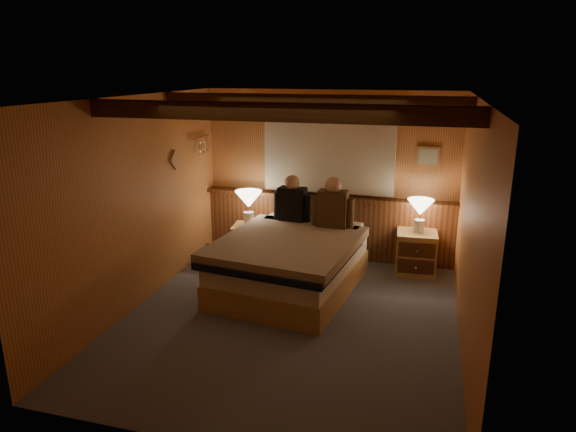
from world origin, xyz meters
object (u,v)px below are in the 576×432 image
at_px(person_left, 292,202).
at_px(duffel_bag, 220,256).
at_px(lamp_left, 249,201).
at_px(person_right, 333,206).
at_px(nightstand_right, 416,253).
at_px(nightstand_left, 250,242).
at_px(bed, 290,263).
at_px(lamp_right, 420,209).

height_order(person_left, duffel_bag, person_left).
xyz_separation_m(lamp_left, duffel_bag, (-0.31, -0.35, -0.73)).
height_order(person_left, person_right, person_right).
height_order(nightstand_right, lamp_left, lamp_left).
xyz_separation_m(nightstand_left, lamp_left, (-0.01, 0.01, 0.61)).
xyz_separation_m(nightstand_left, nightstand_right, (2.33, 0.12, 0.03)).
xyz_separation_m(bed, duffel_bag, (-1.16, 0.52, -0.22)).
bearing_deg(lamp_left, duffel_bag, -131.46).
height_order(nightstand_right, lamp_right, lamp_right).
relative_size(nightstand_right, person_left, 0.88).
relative_size(nightstand_left, duffel_bag, 1.07).
bearing_deg(lamp_left, bed, -45.86).
relative_size(bed, duffel_bag, 4.53).
relative_size(person_right, duffel_bag, 1.41).
bearing_deg(lamp_right, person_right, -160.01).
bearing_deg(duffel_bag, nightstand_right, 1.70).
bearing_deg(person_left, lamp_right, 14.13).
relative_size(nightstand_left, nightstand_right, 0.90).
bearing_deg(bed, duffel_bag, 163.10).
relative_size(bed, lamp_left, 4.41).
height_order(nightstand_right, duffel_bag, nightstand_right).
height_order(person_right, duffel_bag, person_right).
xyz_separation_m(bed, nightstand_right, (1.49, 0.98, -0.07)).
bearing_deg(lamp_right, bed, -146.46).
relative_size(lamp_left, person_right, 0.73).
bearing_deg(person_right, bed, -123.61).
height_order(nightstand_left, person_left, person_left).
relative_size(nightstand_right, person_right, 0.84).
xyz_separation_m(person_left, person_right, (0.58, -0.14, 0.01)).
bearing_deg(duffel_bag, person_right, -5.37).
bearing_deg(person_right, lamp_left, 168.31).
distance_m(nightstand_left, duffel_bag, 0.49).
height_order(bed, nightstand_right, bed).
relative_size(bed, lamp_right, 4.87).
bearing_deg(nightstand_left, nightstand_right, -4.14).
distance_m(nightstand_right, duffel_bag, 2.70).
height_order(nightstand_left, nightstand_right, nightstand_right).
bearing_deg(bed, nightstand_left, 141.39).
relative_size(nightstand_right, lamp_right, 1.28).
bearing_deg(nightstand_left, lamp_left, 128.92).
relative_size(nightstand_left, lamp_left, 1.05).
relative_size(nightstand_right, lamp_left, 1.16).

